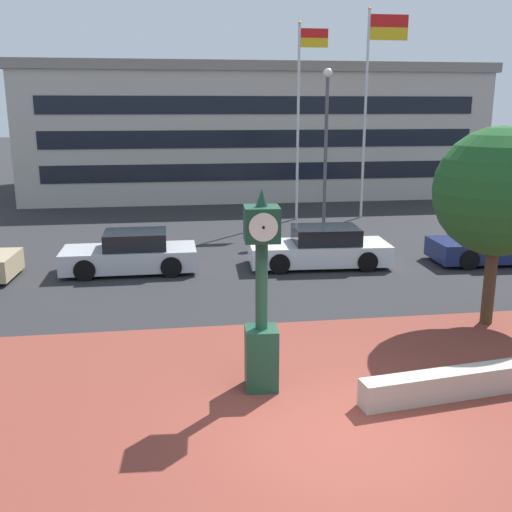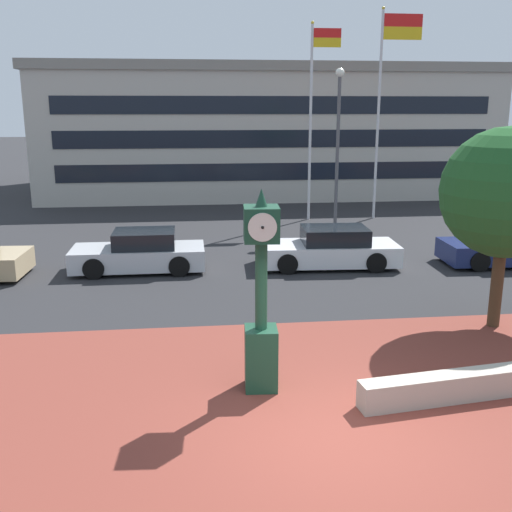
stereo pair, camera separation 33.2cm
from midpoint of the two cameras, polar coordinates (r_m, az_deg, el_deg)
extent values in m
plane|color=#262628|center=(9.85, 8.32, -16.67)|extent=(200.00, 200.00, 0.00)
cube|color=brown|center=(10.28, 7.57, -15.19)|extent=(44.00, 9.05, 0.01)
cube|color=#ADA393|center=(11.20, 18.53, -11.86)|extent=(3.22, 0.83, 0.50)
cube|color=#19422D|center=(10.96, 1.37, -9.76)|extent=(0.61, 0.61, 1.16)
cylinder|color=#19422D|center=(10.48, 1.41, -2.83)|extent=(0.22, 0.22, 1.60)
cube|color=#19422D|center=(10.22, 1.45, 3.10)|extent=(0.64, 0.64, 0.60)
cylinder|color=silver|center=(10.52, 1.32, 3.43)|extent=(0.49, 0.06, 0.49)
sphere|color=black|center=(10.54, 1.31, 3.45)|extent=(0.05, 0.05, 0.05)
cylinder|color=silver|center=(9.91, 1.59, 2.75)|extent=(0.49, 0.06, 0.49)
sphere|color=black|center=(9.89, 1.59, 2.73)|extent=(0.05, 0.05, 0.05)
cone|color=#19422D|center=(10.14, 1.46, 5.62)|extent=(0.21, 0.21, 0.31)
cylinder|color=#42301E|center=(14.97, 22.65, -2.47)|extent=(0.28, 0.28, 2.05)
sphere|color=#1E5123|center=(14.55, 23.43, 5.58)|extent=(2.93, 2.93, 2.93)
cube|color=navy|center=(21.18, 23.30, 0.45)|extent=(4.23, 1.89, 0.64)
cylinder|color=black|center=(19.92, 21.04, -0.50)|extent=(0.65, 0.24, 0.64)
cylinder|color=black|center=(21.36, 19.19, 0.60)|extent=(0.65, 0.24, 0.64)
cylinder|color=black|center=(20.31, -22.30, -0.35)|extent=(0.65, 0.25, 0.64)
cube|color=#B7BABF|center=(18.99, -10.67, -0.10)|extent=(4.10, 1.73, 0.64)
cube|color=black|center=(18.85, -10.13, 1.57)|extent=(1.88, 1.48, 0.56)
cylinder|color=black|center=(18.39, -14.77, -1.18)|extent=(0.64, 0.22, 0.64)
cylinder|color=black|center=(19.93, -14.14, 0.03)|extent=(0.64, 0.22, 0.64)
cylinder|color=black|center=(18.19, -6.84, -0.97)|extent=(0.64, 0.22, 0.64)
cylinder|color=black|center=(19.74, -6.83, 0.23)|extent=(0.64, 0.22, 0.64)
cube|color=silver|center=(19.32, 7.32, 0.28)|extent=(4.54, 2.00, 0.64)
cube|color=black|center=(19.24, 8.03, 1.91)|extent=(2.13, 1.63, 0.56)
cylinder|color=black|center=(18.35, 3.54, -0.76)|extent=(0.65, 0.25, 0.64)
cylinder|color=black|center=(19.94, 2.97, 0.45)|extent=(0.65, 0.25, 0.64)
cylinder|color=black|center=(18.88, 11.90, -0.61)|extent=(0.65, 0.25, 0.64)
cylinder|color=black|center=(20.43, 10.70, 0.55)|extent=(0.65, 0.25, 0.64)
cylinder|color=silver|center=(27.07, 5.58, 12.32)|extent=(0.12, 0.12, 8.43)
sphere|color=gold|center=(27.28, 5.80, 21.33)|extent=(0.14, 0.14, 0.14)
cube|color=red|center=(27.38, 7.23, 20.41)|extent=(1.20, 0.02, 0.39)
cube|color=gold|center=(27.34, 7.20, 19.60)|extent=(1.20, 0.02, 0.39)
cylinder|color=silver|center=(27.86, 11.94, 12.79)|extent=(0.12, 0.12, 9.06)
sphere|color=gold|center=(28.16, 12.45, 22.16)|extent=(0.14, 0.14, 0.14)
cube|color=red|center=(28.39, 14.28, 21.02)|extent=(1.72, 0.02, 0.53)
cube|color=gold|center=(28.33, 14.21, 19.96)|extent=(1.72, 0.02, 0.53)
cube|color=#B2ADA3|center=(38.19, 0.79, 11.66)|extent=(25.25, 13.36, 6.80)
cube|color=gray|center=(38.21, 0.81, 17.13)|extent=(25.76, 13.62, 0.50)
cube|color=black|center=(31.70, 2.32, 8.07)|extent=(22.73, 0.04, 0.90)
cube|color=black|center=(31.57, 2.35, 11.14)|extent=(22.73, 0.04, 0.90)
cube|color=black|center=(31.52, 2.38, 14.23)|extent=(22.73, 0.04, 0.90)
cylinder|color=#4C4C51|center=(25.01, 8.16, 9.53)|extent=(0.14, 0.14, 6.18)
sphere|color=white|center=(24.97, 8.43, 16.97)|extent=(0.36, 0.36, 0.36)
camera|label=1|loc=(0.17, -89.10, 0.23)|focal=41.82mm
camera|label=2|loc=(0.17, 90.90, -0.23)|focal=41.82mm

